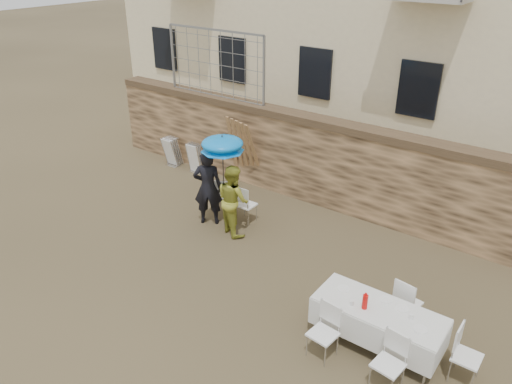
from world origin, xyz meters
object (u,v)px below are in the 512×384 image
Objects in this scene: table_chair_front_right at (388,364)px; table_chair_side at (467,356)px; soda_bottle at (365,302)px; table_chair_back at (408,301)px; couple_chair_right at (246,204)px; chair_stack_right at (197,157)px; umbrella at (222,147)px; chair_stack_left at (175,150)px; man_suit at (208,187)px; couple_chair_left at (223,196)px; banquet_table at (379,310)px; table_chair_front_left at (323,333)px; woman_dress at (233,200)px.

table_chair_front_right is 1.24m from table_chair_side.
table_chair_back is (0.40, 0.95, -0.43)m from soda_bottle.
couple_chair_right is 3.69× the size of soda_bottle.
soda_bottle is at bearing -27.81° from chair_stack_right.
umbrella reaches higher than chair_stack_left.
table_chair_front_right is 9.57m from chair_stack_left.
table_chair_side is at bearing 135.79° from man_suit.
couple_chair_left is 0.46× the size of banquet_table.
umbrella is at bearing 155.59° from table_chair_front_left.
chair_stack_left is (-7.86, 3.67, -0.45)m from soda_bottle.
umbrella is 1.64m from couple_chair_left.
table_chair_front_right and table_chair_back have the same top height.
chair_stack_right is (-7.16, 3.52, -0.27)m from banquet_table.
table_chair_front_right is at bearing -40.60° from soda_bottle.
couple_chair_left is 3.69× the size of soda_bottle.
table_chair_front_right is at bearing 149.25° from couple_chair_right.
woman_dress is 6.42× the size of soda_bottle.
banquet_table is 8.08× the size of soda_bottle.
umbrella reaches higher than man_suit.
soda_bottle is at bearing -21.62° from umbrella.
table_chair_front_left reaches higher than chair_stack_left.
chair_stack_right is (-6.56, 4.27, -0.02)m from table_chair_front_left.
couple_chair_left is 3.47m from chair_stack_left.
chair_stack_right is (-2.97, 2.05, -0.37)m from woman_dress.
table_chair_side is 10.06m from chair_stack_left.
table_chair_front_right is at bearing -26.52° from chair_stack_left.
banquet_table is at bearing 130.99° from table_chair_front_right.
soda_bottle is 7.88m from chair_stack_right.
couple_chair_right is (-0.05, 0.55, -0.35)m from woman_dress.
chair_stack_left is at bearing 156.30° from table_chair_front_left.
table_chair_back is 1.04× the size of chair_stack_left.
banquet_table is 0.99m from table_chair_front_left.
chair_stack_right is (-2.92, 1.50, -0.02)m from couple_chair_right.
table_chair_back is at bearing 140.56° from man_suit.
banquet_table is at bearing 94.24° from table_chair_side.
banquet_table is (4.24, -2.02, 0.25)m from couple_chair_right.
woman_dress reaches higher than couple_chair_right.
banquet_table is (4.19, -1.47, -0.10)m from woman_dress.
soda_bottle is 1.02m from table_chair_front_right.
umbrella is 2.22× the size of couple_chair_left.
soda_bottle is at bearing -143.13° from banquet_table.
table_chair_side is at bearing 8.88° from soda_bottle.
table_chair_front_left is at bearing -128.66° from banquet_table.
chair_stack_right is at bearing 158.15° from table_chair_front_right.
couple_chair_left and table_chair_front_right have the same top height.
table_chair_front_left is at bearing 170.67° from woman_dress.
chair_stack_left is at bearing -65.32° from man_suit.
chair_stack_right is (-6.96, 3.67, -0.45)m from soda_bottle.
woman_dress is 1.74× the size of table_chair_back.
table_chair_front_left is 1.00× the size of table_chair_front_right.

